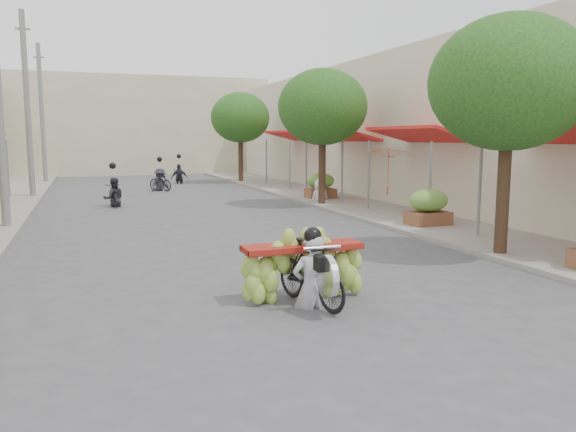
# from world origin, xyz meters

# --- Properties ---
(ground) EXTENTS (120.00, 120.00, 0.00)m
(ground) POSITION_xyz_m (0.00, 0.00, 0.00)
(ground) COLOR #4F4F54
(ground) RESTS_ON ground
(sidewalk_right) EXTENTS (4.00, 60.00, 0.12)m
(sidewalk_right) POSITION_xyz_m (7.00, 15.00, 0.06)
(sidewalk_right) COLOR gray
(sidewalk_right) RESTS_ON ground
(shophouse_row_right) EXTENTS (9.77, 40.00, 6.00)m
(shophouse_row_right) POSITION_xyz_m (11.99, 14.00, 3.00)
(shophouse_row_right) COLOR beige
(shophouse_row_right) RESTS_ON ground
(far_building) EXTENTS (20.00, 6.00, 7.00)m
(far_building) POSITION_xyz_m (0.00, 38.00, 3.50)
(far_building) COLOR #C1BB99
(far_building) RESTS_ON ground
(utility_pole_far) EXTENTS (0.60, 0.24, 8.00)m
(utility_pole_far) POSITION_xyz_m (-5.40, 21.00, 4.03)
(utility_pole_far) COLOR slate
(utility_pole_far) RESTS_ON ground
(utility_pole_back) EXTENTS (0.60, 0.24, 8.00)m
(utility_pole_back) POSITION_xyz_m (-5.40, 30.00, 4.03)
(utility_pole_back) COLOR slate
(utility_pole_back) RESTS_ON ground
(street_tree_near) EXTENTS (3.40, 3.40, 5.25)m
(street_tree_near) POSITION_xyz_m (5.40, 4.00, 3.78)
(street_tree_near) COLOR #3A2719
(street_tree_near) RESTS_ON ground
(street_tree_mid) EXTENTS (3.40, 3.40, 5.25)m
(street_tree_mid) POSITION_xyz_m (5.40, 14.00, 3.78)
(street_tree_mid) COLOR #3A2719
(street_tree_mid) RESTS_ON ground
(street_tree_far) EXTENTS (3.40, 3.40, 5.25)m
(street_tree_far) POSITION_xyz_m (5.40, 26.00, 3.78)
(street_tree_far) COLOR #3A2719
(street_tree_far) RESTS_ON ground
(produce_crate_mid) EXTENTS (1.20, 0.88, 1.16)m
(produce_crate_mid) POSITION_xyz_m (6.20, 8.00, 0.71)
(produce_crate_mid) COLOR brown
(produce_crate_mid) RESTS_ON ground
(produce_crate_far) EXTENTS (1.20, 0.88, 1.16)m
(produce_crate_far) POSITION_xyz_m (6.20, 16.00, 0.71)
(produce_crate_far) COLOR brown
(produce_crate_far) RESTS_ON ground
(banana_motorbike) EXTENTS (2.20, 1.91, 2.14)m
(banana_motorbike) POSITION_xyz_m (0.10, 2.24, 0.71)
(banana_motorbike) COLOR black
(banana_motorbike) RESTS_ON ground
(market_umbrella) EXTENTS (2.08, 2.08, 1.54)m
(market_umbrella) POSITION_xyz_m (5.91, 9.84, 2.37)
(market_umbrella) COLOR red
(market_umbrella) RESTS_ON ground
(pedestrian) EXTENTS (0.92, 0.63, 1.72)m
(pedestrian) POSITION_xyz_m (5.88, 15.32, 0.98)
(pedestrian) COLOR white
(pedestrian) RESTS_ON ground
(bg_motorbike_a) EXTENTS (0.81, 1.51, 1.95)m
(bg_motorbike_a) POSITION_xyz_m (-2.19, 16.64, 0.77)
(bg_motorbike_a) COLOR black
(bg_motorbike_a) RESTS_ON ground
(bg_motorbike_b) EXTENTS (1.26, 1.55, 1.95)m
(bg_motorbike_b) POSITION_xyz_m (0.31, 22.55, 0.87)
(bg_motorbike_b) COLOR black
(bg_motorbike_b) RESTS_ON ground
(bg_motorbike_c) EXTENTS (1.00, 1.47, 1.95)m
(bg_motorbike_c) POSITION_xyz_m (1.96, 26.98, 0.83)
(bg_motorbike_c) COLOR black
(bg_motorbike_c) RESTS_ON ground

